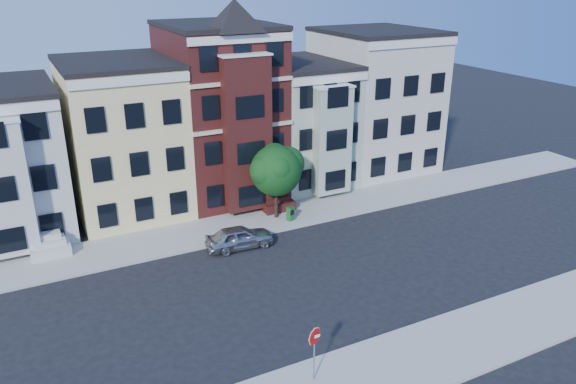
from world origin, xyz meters
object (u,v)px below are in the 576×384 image
street_tree (276,174)px  newspaper_box (291,213)px  parked_car (240,237)px  stop_sign (314,351)px

street_tree → newspaper_box: size_ratio=6.40×
parked_car → stop_sign: 12.58m
street_tree → stop_sign: 16.29m
stop_sign → street_tree: bearing=68.0°
street_tree → newspaper_box: bearing=-55.0°
parked_car → stop_sign: size_ratio=1.46×
street_tree → parked_car: (-3.79, -2.76, -2.54)m
street_tree → stop_sign: street_tree is taller
parked_car → newspaper_box: bearing=-63.5°
parked_car → newspaper_box: parked_car is taller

